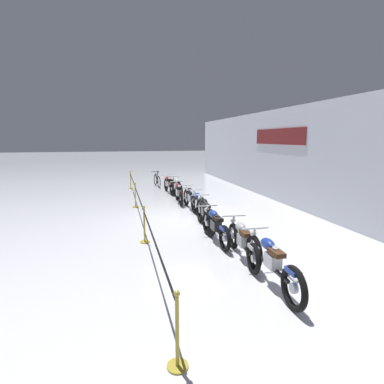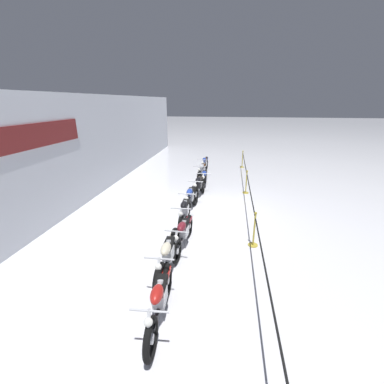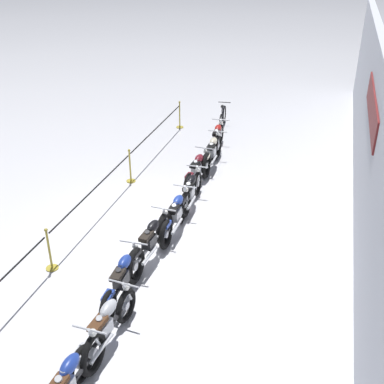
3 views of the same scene
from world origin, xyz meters
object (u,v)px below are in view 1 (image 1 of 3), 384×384
bicycle (157,180)px  motorcycle_cream_1 (177,188)px  motorcycle_blue_8 (271,263)px  stanchion_mid_right (145,230)px  stanchion_mid_left (135,199)px  motorcycle_silver_7 (243,241)px  motorcycle_blue_6 (215,226)px  motorcycle_blue_4 (199,205)px  motorcycle_black_3 (191,199)px  motorcycle_black_5 (205,214)px  stanchion_far_left (136,192)px  motorcycle_maroon_2 (179,193)px  stanchion_far_right (177,342)px  motorcycle_red_0 (169,184)px

bicycle → motorcycle_cream_1: bearing=8.0°
motorcycle_blue_8 → stanchion_mid_right: size_ratio=2.32×
stanchion_mid_left → motorcycle_silver_7: bearing=19.1°
motorcycle_blue_6 → motorcycle_blue_8: motorcycle_blue_8 is taller
motorcycle_blue_4 → stanchion_mid_left: (-2.25, -2.18, -0.10)m
motorcycle_black_3 → stanchion_mid_left: 2.41m
motorcycle_blue_4 → motorcycle_black_5: (1.37, -0.16, 0.03)m
motorcycle_blue_8 → stanchion_far_left: 7.29m
stanchion_mid_left → stanchion_mid_right: size_ratio=1.00×
motorcycle_blue_4 → stanchion_mid_left: size_ratio=2.10×
motorcycle_maroon_2 → stanchion_far_right: 9.94m
motorcycle_blue_6 → stanchion_mid_right: 1.98m
motorcycle_black_5 → stanchion_mid_right: size_ratio=2.30×
bicycle → stanchion_far_right: stanchion_far_right is taller
motorcycle_black_3 → stanchion_far_right: size_ratio=2.17×
motorcycle_black_5 → stanchion_far_right: bearing=-19.5°
motorcycle_black_5 → motorcycle_silver_7: (2.67, 0.16, -0.03)m
motorcycle_black_3 → motorcycle_silver_7: bearing=0.1°
bicycle → stanchion_far_left: stanchion_far_left is taller
motorcycle_silver_7 → stanchion_mid_left: 6.65m
motorcycle_maroon_2 → bicycle: size_ratio=1.21×
motorcycle_red_0 → stanchion_mid_right: bearing=-14.4°
motorcycle_black_5 → bicycle: bearing=-177.2°
motorcycle_red_0 → stanchion_far_right: bearing=-8.9°
stanchion_far_left → motorcycle_blue_4: bearing=54.7°
motorcycle_cream_1 → motorcycle_blue_8: bearing=0.6°
motorcycle_maroon_2 → motorcycle_black_3: size_ratio=0.91×
motorcycle_blue_4 → stanchion_mid_left: stanchion_mid_left is taller
motorcycle_maroon_2 → motorcycle_blue_6: size_ratio=0.97×
motorcycle_black_3 → motorcycle_blue_8: (6.62, 0.02, 0.01)m
stanchion_mid_left → stanchion_mid_right: 4.51m
motorcycle_silver_7 → stanchion_far_right: 3.73m
motorcycle_blue_4 → stanchion_far_right: stanchion_far_right is taller
motorcycle_red_0 → stanchion_far_left: stanchion_far_left is taller
motorcycle_black_3 → motorcycle_maroon_2: bearing=-171.7°
motorcycle_red_0 → motorcycle_cream_1: motorcycle_cream_1 is taller
motorcycle_blue_8 → bicycle: bearing=-177.3°
motorcycle_black_3 → bicycle: 6.36m
motorcycle_silver_7 → bicycle: size_ratio=1.29×
motorcycle_blue_4 → stanchion_far_right: (7.07, -2.18, -0.10)m
motorcycle_red_0 → motorcycle_cream_1: 1.35m
stanchion_mid_left → stanchion_mid_right: (4.51, 0.00, 0.00)m
motorcycle_red_0 → motorcycle_blue_8: 10.65m
motorcycle_silver_7 → stanchion_far_left: (-5.58, -2.18, 0.31)m
motorcycle_maroon_2 → motorcycle_blue_6: (5.38, -0.03, 0.00)m
motorcycle_blue_8 → stanchion_mid_right: bearing=-145.1°
motorcycle_blue_8 → stanchion_mid_left: bearing=-164.0°
motorcycle_blue_6 → stanchion_mid_left: 5.32m
motorcycle_cream_1 → stanchion_mid_right: (6.17, -2.10, -0.13)m
motorcycle_blue_8 → stanchion_mid_left: 7.96m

